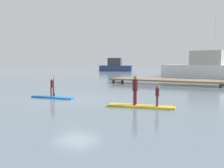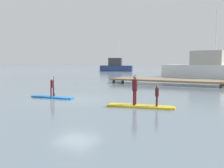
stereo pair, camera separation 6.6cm
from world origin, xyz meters
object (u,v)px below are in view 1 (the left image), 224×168
(paddler_child_solo, at_px, (52,86))
(paddleboard_near, at_px, (52,97))
(fishing_boat_white_large, at_px, (209,68))
(paddler_adult, at_px, (135,88))
(paddler_child_front, at_px, (157,95))
(motor_boat_small_navy, at_px, (115,66))
(paddleboard_far, at_px, (141,106))

(paddler_child_solo, bearing_deg, paddleboard_near, -67.76)
(paddleboard_near, relative_size, fishing_boat_white_large, 0.22)
(paddler_child_solo, distance_m, paddler_adult, 6.00)
(paddler_child_solo, xyz_separation_m, paddler_child_front, (7.10, -0.47, -0.09))
(paddler_adult, distance_m, paddler_child_front, 1.19)
(fishing_boat_white_large, bearing_deg, paddler_adult, -90.48)
(paddler_child_solo, bearing_deg, motor_boat_small_navy, 110.89)
(paddler_child_solo, distance_m, paddleboard_far, 6.35)
(paddler_adult, relative_size, motor_boat_small_navy, 0.22)
(paddler_child_solo, xyz_separation_m, motor_boat_small_navy, (-14.97, 39.23, 0.30))
(paddleboard_near, xyz_separation_m, paddleboard_far, (6.28, -0.58, 0.00))
(paddler_child_solo, xyz_separation_m, fishing_boat_white_large, (6.18, 25.48, 0.55))
(paddler_child_front, bearing_deg, paddleboard_near, 176.31)
(paddleboard_near, relative_size, paddleboard_far, 0.86)
(paddleboard_near, bearing_deg, paddler_adult, -5.99)
(paddleboard_near, bearing_deg, motor_boat_small_navy, 110.89)
(paddler_child_solo, xyz_separation_m, paddleboard_far, (6.28, -0.59, -0.73))
(paddler_child_front, bearing_deg, paddler_adult, -171.60)
(paddleboard_near, distance_m, paddler_child_front, 7.14)
(paddler_child_solo, height_order, paddler_adult, paddler_adult)
(paddler_adult, relative_size, fishing_boat_white_large, 0.12)
(paddleboard_near, relative_size, paddler_child_solo, 2.34)
(paddleboard_far, height_order, paddler_child_front, paddler_child_front)
(paddler_child_solo, distance_m, fishing_boat_white_large, 26.23)
(paddleboard_near, xyz_separation_m, fishing_boat_white_large, (6.18, 25.49, 1.28))
(fishing_boat_white_large, xyz_separation_m, motor_boat_small_navy, (-21.16, 13.75, -0.24))
(paddler_child_front, relative_size, motor_boat_small_navy, 0.15)
(paddler_adult, xyz_separation_m, motor_boat_small_navy, (-20.94, 39.86, 0.10))
(paddler_adult, height_order, motor_boat_small_navy, motor_boat_small_navy)
(paddler_adult, bearing_deg, paddler_child_solo, 173.92)
(paddler_child_solo, relative_size, paddleboard_far, 0.37)
(paddler_child_solo, bearing_deg, fishing_boat_white_large, 76.36)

